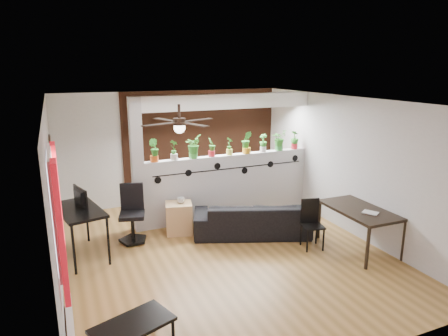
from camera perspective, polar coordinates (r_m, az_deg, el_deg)
room_shell at (r=6.65m, az=-0.30°, el=-1.66°), size 6.30×7.10×2.90m
partition_wall at (r=8.45m, az=0.76°, el=-2.57°), size 3.60×0.18×1.35m
ceiling_header at (r=8.12m, az=0.80°, el=9.50°), size 3.60×0.18×0.30m
pier_column at (r=7.74m, az=-12.27°, el=0.30°), size 0.22×0.20×2.60m
brick_panel at (r=9.63m, az=-2.77°, el=3.34°), size 3.90×0.05×2.60m
vine_decal at (r=8.26m, az=1.04°, el=-0.06°), size 3.31×0.01×0.30m
window_assembly at (r=4.97m, az=-22.80°, el=-5.91°), size 0.09×1.30×1.55m
baseboard_heater at (r=5.59m, az=-21.14°, el=-19.69°), size 0.08×1.00×0.18m
corkboard at (r=7.07m, az=-23.12°, el=-1.44°), size 0.03×0.60×0.45m
framed_art at (r=6.91m, az=-23.53°, el=2.44°), size 0.03×0.34×0.44m
ceiling_fan at (r=5.90m, az=-6.39°, el=6.27°), size 1.19×1.19×0.43m
potted_plant_0 at (r=7.74m, az=-9.98°, el=2.58°), size 0.29×0.29×0.44m
potted_plant_1 at (r=7.84m, az=-7.17°, el=2.69°), size 0.25×0.26×0.40m
potted_plant_2 at (r=7.95m, az=-4.44°, el=3.15°), size 0.30×0.31×0.47m
potted_plant_3 at (r=8.09m, az=-1.78°, el=3.09°), size 0.24×0.22×0.39m
potted_plant_4 at (r=8.24m, az=0.78°, el=3.26°), size 0.19×0.21×0.37m
potted_plant_5 at (r=8.40m, az=3.25°, el=3.79°), size 0.31×0.28×0.47m
potted_plant_6 at (r=8.59m, az=5.62°, el=3.66°), size 0.24×0.23×0.38m
potted_plant_7 at (r=8.77m, az=7.89°, el=4.06°), size 0.29×0.27×0.45m
potted_plant_8 at (r=8.98m, az=10.06°, el=4.08°), size 0.23×0.25×0.41m
sofa at (r=7.69m, az=3.98°, el=-7.27°), size 2.24×1.51×0.61m
cube_shelf at (r=7.78m, az=-6.45°, el=-7.11°), size 0.58×0.54×0.60m
cup at (r=7.67m, az=-6.17°, el=-4.60°), size 0.17×0.17×0.11m
computer_desk at (r=7.05m, az=-20.00°, el=-6.09°), size 0.86×1.29×0.86m
monitor at (r=7.14m, az=-20.19°, el=-4.43°), size 0.30×0.14×0.17m
office_chair at (r=7.52m, az=-12.95°, el=-6.85°), size 0.54×0.55×1.04m
dining_table at (r=7.34m, az=18.90°, el=-6.07°), size 0.86×1.39×0.75m
book at (r=7.04m, az=19.97°, el=-6.24°), size 0.28×0.30×0.02m
folding_chair at (r=7.26m, az=12.34°, el=-7.14°), size 0.42×0.42×0.87m
coffee_table at (r=4.81m, az=-12.92°, el=-21.25°), size 0.98×0.75×0.40m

